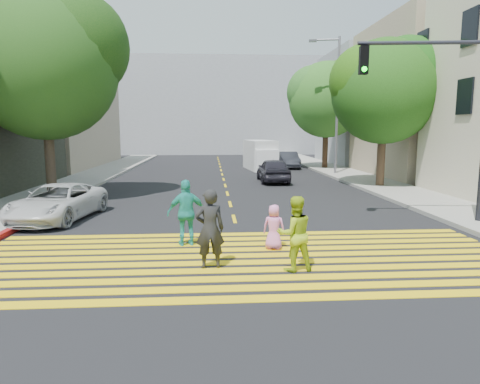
{
  "coord_description": "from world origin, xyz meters",
  "views": [
    {
      "loc": [
        -0.81,
        -8.74,
        3.13
      ],
      "look_at": [
        0.0,
        3.0,
        1.4
      ],
      "focal_mm": 32.0,
      "sensor_mm": 36.0,
      "label": 1
    }
  ],
  "objects": [
    {
      "name": "ground",
      "position": [
        0.0,
        0.0,
        0.0
      ],
      "size": [
        120.0,
        120.0,
        0.0
      ],
      "primitive_type": "plane",
      "color": "black"
    },
    {
      "name": "sidewalk_left",
      "position": [
        -8.5,
        22.0,
        0.07
      ],
      "size": [
        3.0,
        40.0,
        0.15
      ],
      "primitive_type": "cube",
      "color": "gray",
      "rests_on": "ground"
    },
    {
      "name": "sidewalk_right",
      "position": [
        8.5,
        15.0,
        0.07
      ],
      "size": [
        3.0,
        60.0,
        0.15
      ],
      "primitive_type": "cube",
      "color": "gray",
      "rests_on": "ground"
    },
    {
      "name": "curb_red",
      "position": [
        -6.9,
        6.0,
        0.08
      ],
      "size": [
        0.2,
        8.0,
        0.16
      ],
      "primitive_type": "cube",
      "color": "maroon",
      "rests_on": "ground"
    },
    {
      "name": "crosswalk",
      "position": [
        0.0,
        1.28,
        0.01
      ],
      "size": [
        13.4,
        5.3,
        0.01
      ],
      "color": "yellow",
      "rests_on": "ground"
    },
    {
      "name": "lane_line",
      "position": [
        0.0,
        22.5,
        0.01
      ],
      "size": [
        0.12,
        34.4,
        0.01
      ],
      "color": "yellow",
      "rests_on": "ground"
    },
    {
      "name": "building_left_tan",
      "position": [
        -16.0,
        28.0,
        5.0
      ],
      "size": [
        12.0,
        16.0,
        10.0
      ],
      "primitive_type": "cube",
      "color": "tan",
      "rests_on": "ground"
    },
    {
      "name": "building_right_tan",
      "position": [
        15.0,
        19.0,
        5.0
      ],
      "size": [
        10.0,
        10.0,
        10.0
      ],
      "primitive_type": "cube",
      "color": "tan",
      "rests_on": "ground"
    },
    {
      "name": "building_right_grey",
      "position": [
        15.0,
        30.0,
        5.0
      ],
      "size": [
        10.0,
        10.0,
        10.0
      ],
      "primitive_type": "cube",
      "color": "gray",
      "rests_on": "ground"
    },
    {
      "name": "backdrop_block",
      "position": [
        0.0,
        48.0,
        6.0
      ],
      "size": [
        30.0,
        8.0,
        12.0
      ],
      "primitive_type": "cube",
      "color": "gray",
      "rests_on": "ground"
    },
    {
      "name": "tree_left",
      "position": [
        -7.89,
        10.95,
        6.15
      ],
      "size": [
        6.96,
        6.34,
        9.12
      ],
      "rotation": [
        0.0,
        0.0,
        0.0
      ],
      "color": "black",
      "rests_on": "ground"
    },
    {
      "name": "tree_right_near",
      "position": [
        8.36,
        13.53,
        5.36
      ],
      "size": [
        6.8,
        6.49,
        7.93
      ],
      "rotation": [
        0.0,
        0.0,
        -0.22
      ],
      "color": "#3A2F20",
      "rests_on": "ground"
    },
    {
      "name": "tree_right_far",
      "position": [
        8.25,
        24.3,
        5.69
      ],
      "size": [
        7.59,
        7.31,
        8.42
      ],
      "rotation": [
        0.0,
        0.0,
        -0.31
      ],
      "color": "#2F2515",
      "rests_on": "ground"
    },
    {
      "name": "pedestrian_man",
      "position": [
        -0.84,
        0.68,
        0.91
      ],
      "size": [
        0.7,
        0.5,
        1.82
      ],
      "primitive_type": "imported",
      "rotation": [
        0.0,
        0.0,
        3.24
      ],
      "color": "black",
      "rests_on": "ground"
    },
    {
      "name": "pedestrian_woman",
      "position": [
        1.03,
        0.38,
        0.84
      ],
      "size": [
        0.91,
        0.76,
        1.68
      ],
      "primitive_type": "imported",
      "rotation": [
        0.0,
        0.0,
        3.3
      ],
      "color": "#A6C41B",
      "rests_on": "ground"
    },
    {
      "name": "pedestrian_child",
      "position": [
        0.83,
        2.11,
        0.6
      ],
      "size": [
        0.67,
        0.55,
        1.19
      ],
      "primitive_type": "imported",
      "rotation": [
        0.0,
        0.0,
        2.81
      ],
      "color": "pink",
      "rests_on": "ground"
    },
    {
      "name": "pedestrian_extra",
      "position": [
        -1.47,
        2.64,
        0.9
      ],
      "size": [
        1.12,
        0.64,
        1.8
      ],
      "primitive_type": "imported",
      "rotation": [
        0.0,
        0.0,
        3.34
      ],
      "color": "teal",
      "rests_on": "ground"
    },
    {
      "name": "white_sedan",
      "position": [
        -6.13,
        6.3,
        0.62
      ],
      "size": [
        2.71,
        4.71,
        1.24
      ],
      "primitive_type": "imported",
      "rotation": [
        0.0,
        0.0,
        -0.15
      ],
      "color": "silver",
      "rests_on": "ground"
    },
    {
      "name": "dark_car_near",
      "position": [
        2.93,
        16.45,
        0.72
      ],
      "size": [
        1.74,
        4.23,
        1.43
      ],
      "primitive_type": "imported",
      "rotation": [
        0.0,
        0.0,
        3.13
      ],
      "color": "black",
      "rests_on": "ground"
    },
    {
      "name": "silver_car",
      "position": [
        3.66,
        29.43,
        0.64
      ],
      "size": [
        1.98,
        4.46,
        1.27
      ],
      "primitive_type": "imported",
      "rotation": [
        0.0,
        0.0,
        3.19
      ],
      "color": "gray",
      "rests_on": "ground"
    },
    {
      "name": "dark_car_parked",
      "position": [
        5.53,
        25.6,
        0.66
      ],
      "size": [
        1.5,
        4.03,
        1.32
      ],
      "primitive_type": "imported",
      "rotation": [
        0.0,
        0.0,
        -0.03
      ],
      "color": "black",
      "rests_on": "ground"
    },
    {
      "name": "white_van",
      "position": [
        3.09,
        24.36,
        1.08
      ],
      "size": [
        2.3,
        4.97,
        2.27
      ],
      "rotation": [
        0.0,
        0.0,
        0.11
      ],
      "color": "silver",
      "rests_on": "ground"
    },
    {
      "name": "traffic_signal",
      "position": [
        6.85,
        4.63,
        4.03
      ],
      "size": [
        4.24,
        0.72,
        6.23
      ],
      "rotation": [
        0.0,
        0.0,
        -0.12
      ],
      "color": "black",
      "rests_on": "ground"
    },
    {
      "name": "street_lamp",
      "position": [
        7.57,
        20.09,
        5.28
      ],
      "size": [
        2.08,
        0.56,
        9.2
      ],
      "rotation": [
        0.0,
        0.0,
        -0.18
      ],
      "color": "gray",
      "rests_on": "ground"
    }
  ]
}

